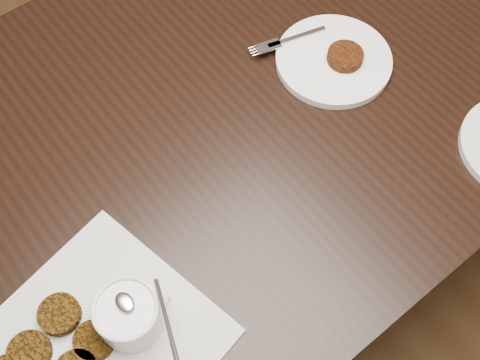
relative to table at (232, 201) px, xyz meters
name	(u,v)px	position (x,y,z in m)	size (l,w,h in m)	color
floor	(258,308)	(-0.04, -0.16, -0.38)	(4.00, 4.00, 0.00)	#51361B
table	(232,201)	(0.00, 0.00, 0.00)	(1.46, 0.94, 0.75)	black
napkin	(99,342)	(-0.42, -0.22, 0.38)	(0.31, 0.31, 0.00)	silver
sauce_ramekin	(125,308)	(-0.36, -0.22, 0.45)	(0.13, 0.13, 0.13)	white
plate_with_patty	(334,57)	(0.22, -0.04, 0.39)	(0.22, 0.22, 0.03)	white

